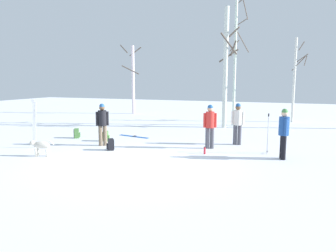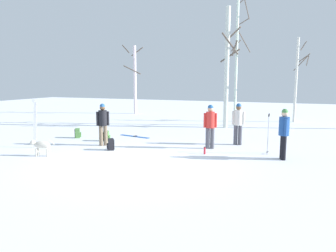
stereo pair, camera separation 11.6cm
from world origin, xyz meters
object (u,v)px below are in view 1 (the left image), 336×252
Objects in this scene: person_2 at (238,121)px; birch_tree_3 at (295,78)px; backpack_0 at (110,145)px; birch_tree_1 at (226,67)px; water_bottle_0 at (205,151)px; backpack_1 at (77,133)px; person_0 at (102,122)px; ski_pair_planted_0 at (34,124)px; birch_tree_0 at (133,78)px; dog at (41,145)px; ski_poles_0 at (268,132)px; backpack_2 at (106,136)px; person_3 at (210,124)px; ski_pair_lying_0 at (134,136)px; person_1 at (284,130)px; birch_tree_2 at (236,56)px.

person_2 is 8.97m from birch_tree_3.
backpack_0 is 8.56m from birch_tree_1.
water_bottle_0 is at bearing -110.74° from person_2.
birch_tree_1 is (5.69, 5.76, 3.17)m from backpack_1.
person_0 is 4.34m from water_bottle_0.
birch_tree_0 reaches higher than ski_pair_planted_0.
dog is 0.16× the size of birch_tree_0.
ski_poles_0 is at bearing -44.01° from birch_tree_0.
ski_pair_planted_0 is at bearing -148.99° from person_0.
dog is 0.45× the size of ski_pair_planted_0.
person_0 reaches higher than ski_poles_0.
ski_poles_0 is 5.36× the size of water_bottle_0.
person_3 is at bearing 2.22° from backpack_2.
birch_tree_1 reaches higher than ski_pair_planted_0.
backpack_1 is 1.61× the size of water_bottle_0.
birch_tree_3 reaches higher than ski_pair_lying_0.
person_0 is 8.05m from birch_tree_1.
person_1 is 7.65m from birch_tree_1.
backpack_0 and backpack_1 have the same top height.
ski_pair_planted_0 is 1.14× the size of ski_pair_lying_0.
person_0 is 1.22m from backpack_2.
backpack_1 is at bearing -131.73° from birch_tree_2.
water_bottle_0 is (6.50, 1.39, -0.82)m from ski_pair_planted_0.
dog is at bearing -155.79° from ski_poles_0.
person_3 is at bearing -50.05° from birch_tree_0.
water_bottle_0 is at bearing 24.57° from dog.
birch_tree_3 reaches higher than person_2.
person_1 is 0.26× the size of birch_tree_1.
birch_tree_2 is 1.46× the size of birch_tree_3.
birch_tree_0 reaches higher than person_2.
dog is 5.80m from water_bottle_0.
birch_tree_3 is (9.46, 12.06, 1.80)m from ski_pair_planted_0.
water_bottle_0 is at bearing -8.80° from backpack_1.
backpack_1 is 9.82m from birch_tree_2.
backpack_0 is 0.07× the size of birch_tree_1.
backpack_2 is at bearing -124.31° from birch_tree_1.
ski_pair_planted_0 is at bearing -125.88° from birch_tree_1.
water_bottle_0 is at bearing -105.51° from birch_tree_3.
ski_poles_0 is 7.92m from birch_tree_2.
birch_tree_0 is (-5.31, 12.13, 2.58)m from backpack_0.
person_0 is 0.22× the size of birch_tree_2.
backpack_1 is at bearing 149.44° from backpack_0.
water_bottle_0 is (4.66, -0.82, -0.08)m from backpack_2.
backpack_0 is at bearing -40.55° from person_0.
ski_pair_lying_0 is at bearing -129.61° from birch_tree_3.
backpack_1 is at bearing -134.63° from birch_tree_1.
person_1 is at bearing -46.13° from person_2.
backpack_0 is (-4.33, -2.82, -0.77)m from person_2.
backpack_0 is (-6.16, -0.92, -0.77)m from person_1.
backpack_2 is 7.83m from birch_tree_1.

